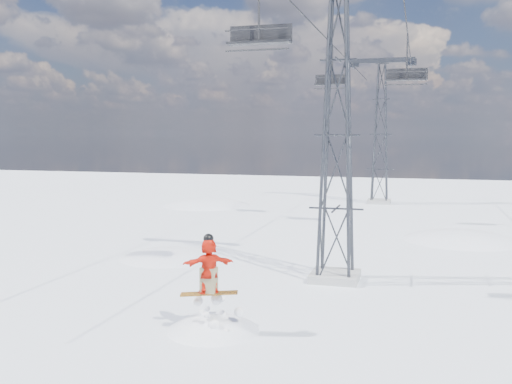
# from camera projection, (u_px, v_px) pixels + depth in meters

# --- Properties ---
(ground) EXTENTS (120.00, 120.00, 0.00)m
(ground) POSITION_uv_depth(u_px,v_px,m) (258.00, 357.00, 14.25)
(ground) COLOR white
(ground) RESTS_ON ground
(snow_terrain) EXTENTS (39.00, 37.00, 22.00)m
(snow_terrain) POSITION_uv_depth(u_px,v_px,m) (276.00, 369.00, 36.85)
(snow_terrain) COLOR white
(snow_terrain) RESTS_ON ground
(lift_tower_near) EXTENTS (5.20, 1.80, 11.43)m
(lift_tower_near) POSITION_uv_depth(u_px,v_px,m) (337.00, 136.00, 21.13)
(lift_tower_near) COLOR #999999
(lift_tower_near) RESTS_ON ground
(lift_tower_far) EXTENTS (5.20, 1.80, 11.43)m
(lift_tower_far) POSITION_uv_depth(u_px,v_px,m) (380.00, 135.00, 45.05)
(lift_tower_far) COLOR #999999
(lift_tower_far) RESTS_ON ground
(haul_cables) EXTENTS (4.46, 51.00, 0.06)m
(haul_cables) POSITION_uv_depth(u_px,v_px,m) (367.00, 38.00, 31.58)
(haul_cables) COLOR black
(haul_cables) RESTS_ON ground
(lift_chair_near) EXTENTS (2.12, 0.61, 2.63)m
(lift_chair_near) POSITION_uv_depth(u_px,v_px,m) (260.00, 36.00, 18.68)
(lift_chair_near) COLOR black
(lift_chair_near) RESTS_ON ground
(lift_chair_mid) EXTENTS (2.20, 0.63, 2.72)m
(lift_chair_mid) POSITION_uv_depth(u_px,v_px,m) (407.00, 75.00, 30.61)
(lift_chair_mid) COLOR black
(lift_chair_mid) RESTS_ON ground
(lift_chair_far) EXTENTS (2.12, 0.61, 2.62)m
(lift_chair_far) POSITION_uv_depth(u_px,v_px,m) (332.00, 81.00, 34.42)
(lift_chair_far) COLOR black
(lift_chair_far) RESTS_ON ground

